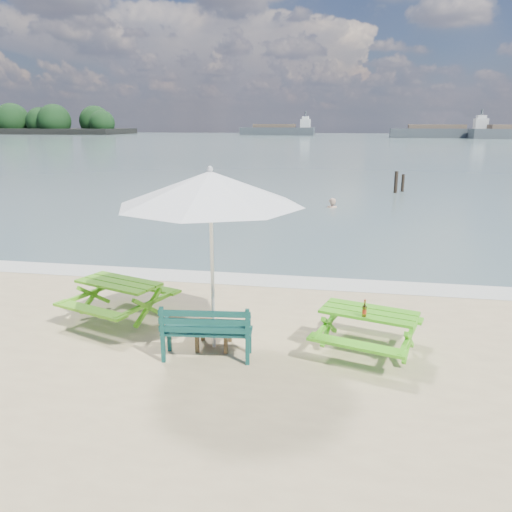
% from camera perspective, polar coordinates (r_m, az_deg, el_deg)
% --- Properties ---
extents(sea, '(300.00, 300.00, 0.00)m').
position_cam_1_polar(sea, '(91.04, 8.99, 12.69)').
color(sea, slate).
rests_on(sea, ground).
extents(foam_strip, '(22.00, 0.90, 0.01)m').
position_cam_1_polar(foam_strip, '(11.31, -1.43, -2.66)').
color(foam_strip, silver).
rests_on(foam_strip, ground).
extents(picnic_table_left, '(1.96, 2.06, 0.72)m').
position_cam_1_polar(picnic_table_left, '(9.29, -15.28, -5.00)').
color(picnic_table_left, '#59B01A').
rests_on(picnic_table_left, ground).
extents(picnic_table_right, '(1.80, 1.91, 0.68)m').
position_cam_1_polar(picnic_table_right, '(7.93, 12.65, -8.51)').
color(picnic_table_right, '#49B01A').
rests_on(picnic_table_right, ground).
extents(park_bench, '(1.39, 0.60, 0.83)m').
position_cam_1_polar(park_bench, '(7.64, -5.60, -9.70)').
color(park_bench, '#0E3D39').
rests_on(park_bench, ground).
extents(side_table, '(0.60, 0.60, 0.36)m').
position_cam_1_polar(side_table, '(7.99, -4.84, -9.05)').
color(side_table, brown).
rests_on(side_table, ground).
extents(patio_umbrella, '(3.02, 3.02, 2.76)m').
position_cam_1_polar(patio_umbrella, '(7.35, -5.23, 7.69)').
color(patio_umbrella, silver).
rests_on(patio_umbrella, ground).
extents(beer_bottle, '(0.07, 0.07, 0.26)m').
position_cam_1_polar(beer_bottle, '(7.53, 12.28, -6.18)').
color(beer_bottle, '#8C5814').
rests_on(beer_bottle, picnic_table_right).
extents(swimmer, '(0.66, 0.51, 1.62)m').
position_cam_1_polar(swimmer, '(21.26, 8.61, 4.42)').
color(swimmer, tan).
rests_on(swimmer, ground).
extents(mooring_pilings, '(0.57, 0.77, 1.29)m').
position_cam_1_polar(mooring_pilings, '(26.47, 15.98, 7.86)').
color(mooring_pilings, black).
rests_on(mooring_pilings, ground).
extents(cargo_ships, '(130.00, 27.63, 4.40)m').
position_cam_1_polar(cargo_ships, '(134.53, 26.22, 12.57)').
color(cargo_ships, '#3A4045').
rests_on(cargo_ships, ground).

